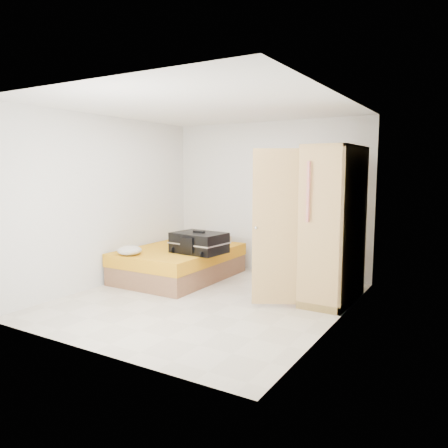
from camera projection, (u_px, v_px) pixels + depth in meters
The scene contains 7 objects.
room at pixel (204, 206), 5.84m from camera, with size 4.00×4.02×2.60m.
bed at pixel (179, 263), 7.21m from camera, with size 1.42×2.02×0.50m.
wardrobe at pixel (329, 229), 5.86m from camera, with size 1.11×1.46×2.10m.
person at pixel (295, 230), 6.34m from camera, with size 0.67×0.44×1.84m, color red.
suitcase at pixel (199, 243), 6.79m from camera, with size 0.85×0.67×0.34m.
round_cushion at pixel (130, 250), 6.60m from camera, with size 0.37×0.37×0.14m, color beige.
pillow at pixel (214, 239), 7.83m from camera, with size 0.59×0.30×0.11m, color beige.
Camera 1 is at (3.21, -4.87, 1.79)m, focal length 35.00 mm.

